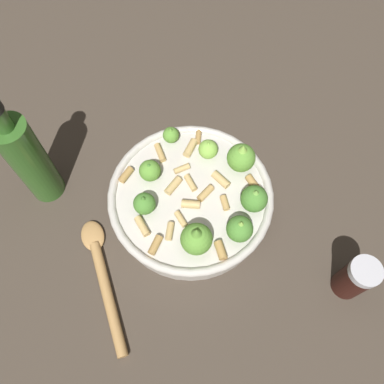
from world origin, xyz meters
TOP-DOWN VIEW (x-y plane):
  - ground_plane at (0.00, 0.00)m, footprint 2.40×2.40m
  - cooking_pan at (0.00, -0.00)m, footprint 0.26×0.26m
  - pepper_shaker at (0.23, -0.13)m, footprint 0.04×0.04m
  - olive_oil_bottle at (-0.24, 0.04)m, footprint 0.05×0.05m
  - wooden_spoon at (-0.13, -0.11)m, footprint 0.09×0.21m

SIDE VIEW (x-z plane):
  - ground_plane at x=0.00m, z-range 0.00..0.00m
  - wooden_spoon at x=-0.13m, z-range 0.00..0.02m
  - cooking_pan at x=0.00m, z-range -0.02..0.09m
  - pepper_shaker at x=0.23m, z-range 0.00..0.09m
  - olive_oil_bottle at x=-0.24m, z-range -0.02..0.21m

